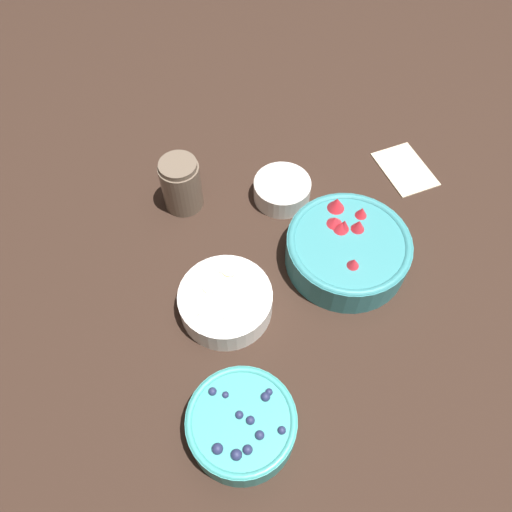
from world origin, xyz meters
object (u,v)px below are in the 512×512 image
Objects in this scene: bowl_blueberries at (242,424)px; bowl_bananas at (225,300)px; bowl_strawberries at (348,248)px; jar_chocolate at (181,186)px; bowl_cream at (282,188)px.

bowl_blueberries is 0.21m from bowl_bananas.
bowl_strawberries is 0.33m from jar_chocolate.
bowl_bananas is 0.27m from bowl_cream.
jar_chocolate is (-0.45, -0.00, 0.02)m from bowl_blueberries.
bowl_strawberries is 0.35m from bowl_blueberries.
jar_chocolate is at bearing -100.95° from bowl_cream.
bowl_bananas is at bearing 6.05° from jar_chocolate.
bowl_strawberries reaches higher than bowl_blueberries.
bowl_blueberries is 1.01× the size of bowl_bananas.
jar_chocolate reaches higher than bowl_blueberries.
bowl_blueberries is 1.43× the size of bowl_cream.
bowl_bananas is (-0.20, 0.02, -0.00)m from bowl_blueberries.
bowl_cream is (-0.42, 0.19, -0.01)m from bowl_blueberries.
bowl_strawberries is 0.19m from bowl_cream.
bowl_strawberries is 1.96× the size of bowl_cream.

